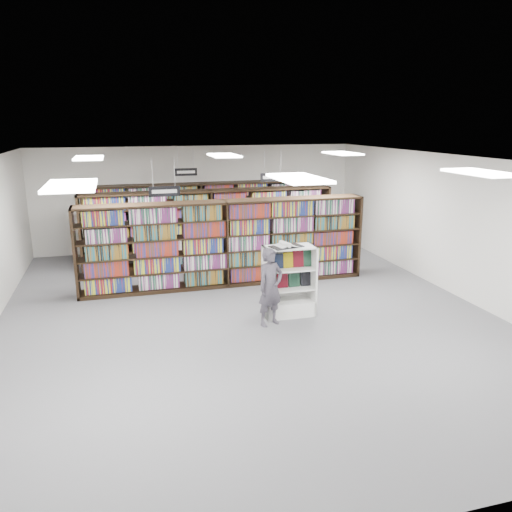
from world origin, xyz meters
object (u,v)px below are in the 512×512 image
object	(u,v)px
open_book	(286,245)
shopper	(270,287)
bookshelf_row_near	(225,244)
endcap_display	(288,292)

from	to	relation	value
open_book	shopper	distance (m)	0.92
bookshelf_row_near	open_book	bearing A→B (deg)	-72.27
endcap_display	bookshelf_row_near	bearing A→B (deg)	111.24
endcap_display	open_book	bearing A→B (deg)	-146.32
endcap_display	shopper	size ratio (longest dim) A/B	0.94
endcap_display	shopper	xyz separation A→B (m)	(-0.52, -0.42, 0.29)
bookshelf_row_near	endcap_display	bearing A→B (deg)	-69.86
endcap_display	shopper	world-z (taller)	shopper
open_book	bookshelf_row_near	bearing A→B (deg)	92.63
endcap_display	shopper	bearing A→B (deg)	-140.20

